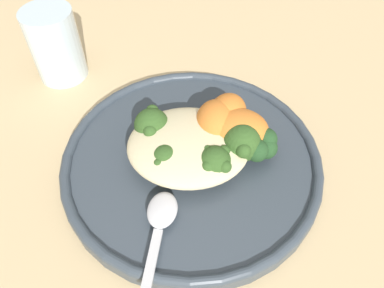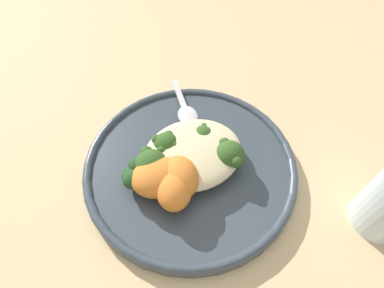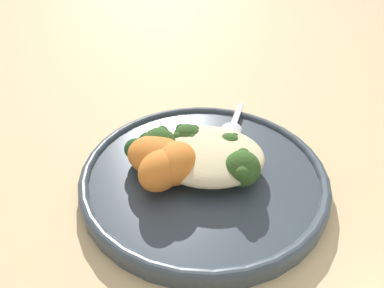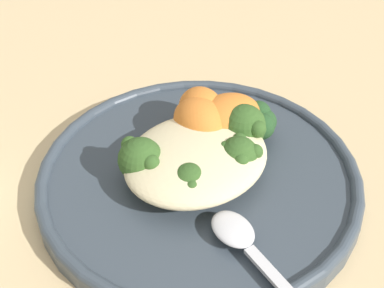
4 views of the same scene
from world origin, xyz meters
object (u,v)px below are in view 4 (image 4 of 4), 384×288
object	(u,v)px
plate	(200,178)
sweet_potato_chunk_1	(201,110)
broccoli_stalk_2	(233,154)
sweet_potato_chunk_2	(200,122)
kale_tuft	(256,123)
broccoli_stalk_0	(147,157)
broccoli_stalk_1	(188,173)
broccoli_stalk_3	(239,128)
spoon	(240,237)
sweet_potato_chunk_0	(228,118)
quinoa_mound	(196,158)

from	to	relation	value
plate	sweet_potato_chunk_1	distance (m)	0.07
plate	broccoli_stalk_2	bearing A→B (deg)	142.29
broccoli_stalk_2	sweet_potato_chunk_2	xyz separation A→B (m)	(-0.00, -0.05, 0.00)
sweet_potato_chunk_1	kale_tuft	world-z (taller)	sweet_potato_chunk_1
broccoli_stalk_0	sweet_potato_chunk_2	xyz separation A→B (m)	(-0.06, -0.00, 0.00)
broccoli_stalk_1	broccoli_stalk_3	bearing A→B (deg)	134.18
sweet_potato_chunk_2	spoon	world-z (taller)	sweet_potato_chunk_2
broccoli_stalk_0	sweet_potato_chunk_0	bearing A→B (deg)	165.98
broccoli_stalk_2	broccoli_stalk_0	bearing A→B (deg)	-140.04
broccoli_stalk_0	spoon	bearing A→B (deg)	84.86
kale_tuft	spoon	bearing A→B (deg)	39.45
broccoli_stalk_1	sweet_potato_chunk_2	bearing A→B (deg)	164.92
kale_tuft	spoon	distance (m)	0.13
broccoli_stalk_1	broccoli_stalk_2	xyz separation A→B (m)	(-0.04, 0.01, 0.00)
broccoli_stalk_2	sweet_potato_chunk_1	distance (m)	0.07
broccoli_stalk_1	sweet_potato_chunk_0	world-z (taller)	sweet_potato_chunk_0
sweet_potato_chunk_1	spoon	size ratio (longest dim) A/B	0.50
broccoli_stalk_1	sweet_potato_chunk_0	distance (m)	0.08
broccoli_stalk_2	sweet_potato_chunk_2	bearing A→B (deg)	162.16
broccoli_stalk_1	sweet_potato_chunk_2	size ratio (longest dim) A/B	1.50
broccoli_stalk_2	sweet_potato_chunk_2	size ratio (longest dim) A/B	1.50
broccoli_stalk_2	sweet_potato_chunk_2	world-z (taller)	sweet_potato_chunk_2
kale_tuft	broccoli_stalk_1	bearing A→B (deg)	6.58
broccoli_stalk_0	broccoli_stalk_3	world-z (taller)	broccoli_stalk_3
broccoli_stalk_3	spoon	xyz separation A→B (m)	(0.08, 0.08, -0.02)
sweet_potato_chunk_2	spoon	xyz separation A→B (m)	(0.06, 0.11, -0.02)
sweet_potato_chunk_0	kale_tuft	size ratio (longest dim) A/B	1.50
broccoli_stalk_1	broccoli_stalk_0	bearing A→B (deg)	-118.66
broccoli_stalk_1	sweet_potato_chunk_1	size ratio (longest dim) A/B	1.60
plate	quinoa_mound	xyz separation A→B (m)	(0.00, -0.00, 0.03)
broccoli_stalk_3	spoon	bearing A→B (deg)	-94.04
broccoli_stalk_1	sweet_potato_chunk_2	distance (m)	0.06
sweet_potato_chunk_2	broccoli_stalk_0	bearing A→B (deg)	3.29
broccoli_stalk_3	kale_tuft	size ratio (longest dim) A/B	1.62
spoon	sweet_potato_chunk_2	bearing A→B (deg)	160.73
quinoa_mound	kale_tuft	xyz separation A→B (m)	(-0.08, -0.00, -0.00)
broccoli_stalk_3	sweet_potato_chunk_0	size ratio (longest dim) A/B	1.08
sweet_potato_chunk_1	broccoli_stalk_3	bearing A→B (deg)	103.28
sweet_potato_chunk_2	broccoli_stalk_1	bearing A→B (deg)	39.57
quinoa_mound	spoon	bearing A→B (deg)	72.71
sweet_potato_chunk_0	sweet_potato_chunk_1	xyz separation A→B (m)	(0.01, -0.02, 0.00)
broccoli_stalk_1	spoon	xyz separation A→B (m)	(0.01, 0.07, -0.01)
broccoli_stalk_0	spoon	xyz separation A→B (m)	(-0.01, 0.11, -0.01)
plate	spoon	size ratio (longest dim) A/B	2.74
sweet_potato_chunk_2	kale_tuft	xyz separation A→B (m)	(-0.05, 0.03, -0.01)
broccoli_stalk_0	quinoa_mound	bearing A→B (deg)	132.61
quinoa_mound	broccoli_stalk_3	world-z (taller)	broccoli_stalk_3
broccoli_stalk_3	kale_tuft	world-z (taller)	broccoli_stalk_3
plate	broccoli_stalk_2	size ratio (longest dim) A/B	3.37
quinoa_mound	sweet_potato_chunk_1	distance (m)	0.06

